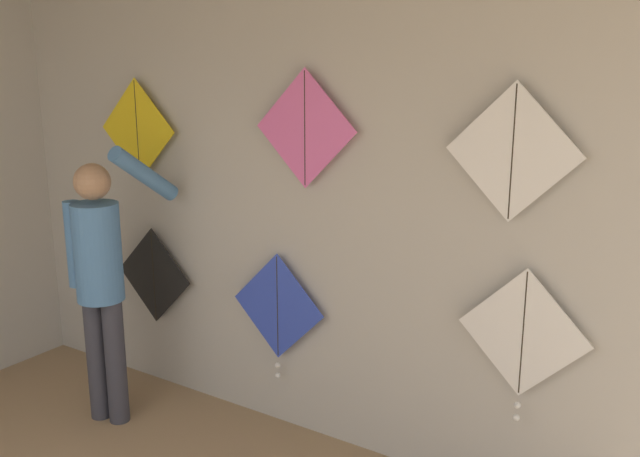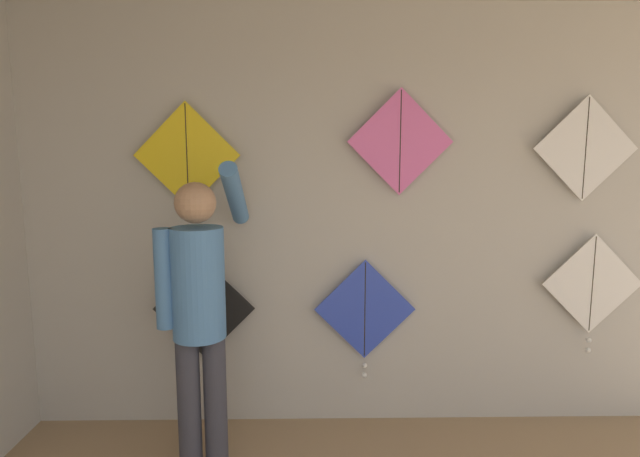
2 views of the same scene
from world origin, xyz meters
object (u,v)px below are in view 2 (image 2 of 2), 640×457
at_px(kite_0, 204,309).
at_px(kite_1, 365,312).
at_px(kite_4, 400,142).
at_px(kite_3, 187,155).
at_px(kite_2, 592,287).
at_px(kite_5, 586,148).
at_px(shopkeeper, 199,303).

relative_size(kite_0, kite_1, 0.83).
bearing_deg(kite_4, kite_0, 180.00).
bearing_deg(kite_0, kite_4, 0.00).
relative_size(kite_0, kite_3, 1.00).
bearing_deg(kite_2, kite_5, 179.76).
distance_m(kite_4, kite_5, 1.20).
bearing_deg(kite_5, kite_1, -179.98).
xyz_separation_m(shopkeeper, kite_3, (-0.17, 0.53, 0.82)).
height_order(shopkeeper, kite_4, kite_4).
relative_size(kite_1, kite_5, 1.20).
height_order(shopkeeper, kite_5, kite_5).
height_order(kite_0, kite_4, kite_4).
bearing_deg(shopkeeper, kite_4, 12.29).
relative_size(kite_1, kite_3, 1.20).
distance_m(kite_0, kite_3, 1.02).
bearing_deg(kite_3, kite_5, 0.00).
bearing_deg(kite_1, kite_3, 179.98).
relative_size(kite_0, kite_4, 1.00).
bearing_deg(kite_3, shopkeeper, -72.27).
distance_m(kite_3, kite_5, 2.56).
bearing_deg(kite_5, kite_2, -0.24).
relative_size(kite_4, kite_5, 1.00).
height_order(kite_0, kite_3, kite_3).
xyz_separation_m(kite_2, kite_3, (-2.68, 0.00, 0.87)).
xyz_separation_m(kite_0, kite_2, (2.60, -0.00, 0.14)).
bearing_deg(kite_5, kite_3, 180.00).
relative_size(shopkeeper, kite_4, 2.65).
height_order(kite_0, kite_1, kite_0).
relative_size(kite_2, kite_5, 1.20).
bearing_deg(kite_2, kite_0, 179.99).
relative_size(shopkeeper, kite_5, 2.65).
distance_m(kite_1, kite_5, 1.78).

